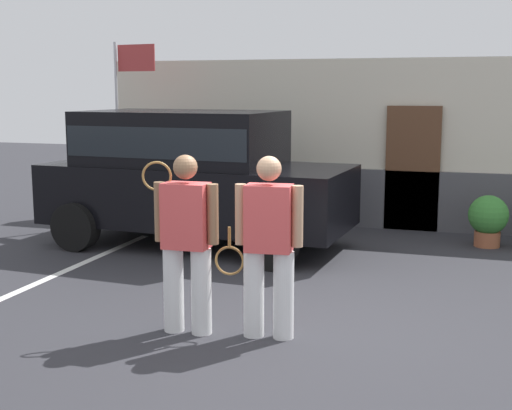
# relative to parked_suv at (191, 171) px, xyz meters

# --- Properties ---
(ground_plane) EXTENTS (40.00, 40.00, 0.00)m
(ground_plane) POSITION_rel_parked_suv_xyz_m (2.36, -3.32, -1.15)
(ground_plane) COLOR #2D2D33
(parking_stripe_0) EXTENTS (0.12, 4.40, 0.01)m
(parking_stripe_0) POSITION_rel_parked_suv_xyz_m (-0.99, -1.82, -1.14)
(parking_stripe_0) COLOR silver
(parking_stripe_0) RESTS_ON ground_plane
(house_frontage) EXTENTS (9.71, 0.40, 2.89)m
(house_frontage) POSITION_rel_parked_suv_xyz_m (2.36, 2.40, 0.21)
(house_frontage) COLOR beige
(house_frontage) RESTS_ON ground_plane
(parked_suv) EXTENTS (4.71, 2.39, 2.05)m
(parked_suv) POSITION_rel_parked_suv_xyz_m (0.00, 0.00, 0.00)
(parked_suv) COLOR black
(parked_suv) RESTS_ON ground_plane
(tennis_player_man) EXTENTS (0.79, 0.29, 1.76)m
(tennis_player_man) POSITION_rel_parked_suv_xyz_m (1.48, -3.61, -0.23)
(tennis_player_man) COLOR white
(tennis_player_man) RESTS_ON ground_plane
(tennis_player_woman) EXTENTS (0.91, 0.32, 1.76)m
(tennis_player_woman) POSITION_rel_parked_suv_xyz_m (2.28, -3.49, -0.23)
(tennis_player_woman) COLOR white
(tennis_player_woman) RESTS_ON ground_plane
(potted_plant_by_porch) EXTENTS (0.60, 0.60, 0.79)m
(potted_plant_by_porch) POSITION_rel_parked_suv_xyz_m (4.34, 1.28, -0.71)
(potted_plant_by_porch) COLOR #9E5638
(potted_plant_by_porch) RESTS_ON ground_plane
(flag_pole) EXTENTS (0.80, 0.13, 3.17)m
(flag_pole) POSITION_rel_parked_suv_xyz_m (-1.72, 1.23, 1.05)
(flag_pole) COLOR silver
(flag_pole) RESTS_ON ground_plane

